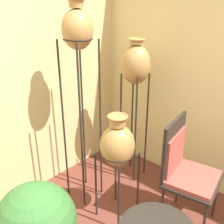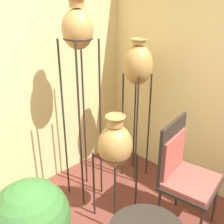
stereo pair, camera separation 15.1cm
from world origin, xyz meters
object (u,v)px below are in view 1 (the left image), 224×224
(vase_stand_tall, at_px, (78,37))
(vase_stand_short, at_px, (117,145))
(vase_stand_medium, at_px, (136,67))
(chair, at_px, (185,167))

(vase_stand_tall, xyz_separation_m, vase_stand_short, (-0.00, -0.49, -0.93))
(vase_stand_tall, bearing_deg, vase_stand_medium, -13.94)
(vase_stand_medium, distance_m, chair, 1.17)
(vase_stand_short, relative_size, chair, 1.03)
(vase_stand_tall, distance_m, vase_stand_short, 1.05)
(vase_stand_short, height_order, chair, vase_stand_short)
(vase_stand_tall, bearing_deg, chair, -70.03)
(vase_stand_short, distance_m, chair, 0.66)
(vase_stand_medium, xyz_separation_m, chair, (-0.31, -0.83, -0.77))
(vase_stand_tall, xyz_separation_m, chair, (0.36, -1.00, -1.13))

